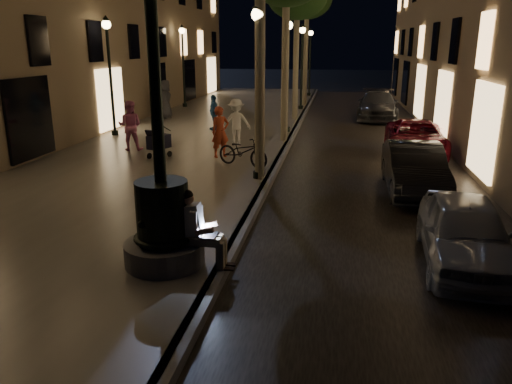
% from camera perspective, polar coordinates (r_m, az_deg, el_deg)
% --- Properties ---
extents(ground, '(120.00, 120.00, 0.00)m').
position_cam_1_polar(ground, '(21.17, 4.04, 5.90)').
color(ground, black).
rests_on(ground, ground).
extents(cobble_lane, '(6.00, 45.00, 0.02)m').
position_cam_1_polar(cobble_lane, '(21.11, 12.21, 5.56)').
color(cobble_lane, black).
rests_on(cobble_lane, ground).
extents(promenade, '(8.00, 45.00, 0.20)m').
position_cam_1_polar(promenade, '(21.88, -6.51, 6.45)').
color(promenade, '#635E57').
rests_on(promenade, ground).
extents(curb_strip, '(0.25, 45.00, 0.20)m').
position_cam_1_polar(curb_strip, '(21.15, 4.04, 6.16)').
color(curb_strip, '#59595B').
rests_on(curb_strip, ground).
extents(fountain_lamppost, '(1.40, 1.40, 5.21)m').
position_cam_1_polar(fountain_lamppost, '(8.68, -10.66, -1.89)').
color(fountain_lamppost, '#59595B').
rests_on(fountain_lamppost, promenade).
extents(seated_man_laptop, '(1.00, 0.34, 1.37)m').
position_cam_1_polar(seated_man_laptop, '(8.59, -6.70, -3.95)').
color(seated_man_laptop, gray).
rests_on(seated_man_laptop, promenade).
extents(lamp_curb_a, '(0.36, 0.36, 4.81)m').
position_cam_1_polar(lamp_curb_a, '(13.91, 0.24, 13.79)').
color(lamp_curb_a, black).
rests_on(lamp_curb_a, promenade).
extents(lamp_curb_b, '(0.36, 0.36, 4.81)m').
position_cam_1_polar(lamp_curb_b, '(21.84, 3.66, 14.78)').
color(lamp_curb_b, black).
rests_on(lamp_curb_b, promenade).
extents(lamp_curb_c, '(0.36, 0.36, 4.81)m').
position_cam_1_polar(lamp_curb_c, '(29.81, 5.27, 15.23)').
color(lamp_curb_c, black).
rests_on(lamp_curb_c, promenade).
extents(lamp_curb_d, '(0.36, 0.36, 4.81)m').
position_cam_1_polar(lamp_curb_d, '(37.79, 6.20, 15.48)').
color(lamp_curb_d, black).
rests_on(lamp_curb_d, promenade).
extents(lamp_left_b, '(0.36, 0.36, 4.81)m').
position_cam_1_polar(lamp_left_b, '(21.81, -16.43, 14.16)').
color(lamp_left_b, black).
rests_on(lamp_left_b, promenade).
extents(lamp_left_c, '(0.36, 0.36, 4.81)m').
position_cam_1_polar(lamp_left_c, '(31.14, -8.35, 15.18)').
color(lamp_left_c, black).
rests_on(lamp_left_c, promenade).
extents(stroller, '(0.70, 1.07, 1.09)m').
position_cam_1_polar(stroller, '(17.16, -11.07, 5.64)').
color(stroller, black).
rests_on(stroller, promenade).
extents(car_front, '(1.72, 3.78, 1.26)m').
position_cam_1_polar(car_front, '(9.87, 22.76, -4.23)').
color(car_front, '#A2A4A9').
rests_on(car_front, ground).
extents(car_second, '(1.43, 4.06, 1.33)m').
position_cam_1_polar(car_second, '(14.17, 17.62, 2.54)').
color(car_second, black).
rests_on(car_second, ground).
extents(car_third, '(2.29, 4.56, 1.24)m').
position_cam_1_polar(car_third, '(19.22, 17.75, 5.93)').
color(car_third, maroon).
rests_on(car_third, ground).
extents(car_rear, '(2.42, 5.21, 1.47)m').
position_cam_1_polar(car_rear, '(28.08, 13.75, 9.63)').
color(car_rear, '#313236').
rests_on(car_rear, ground).
extents(pedestrian_red, '(0.75, 0.70, 1.72)m').
position_cam_1_polar(pedestrian_red, '(16.97, -4.10, 6.86)').
color(pedestrian_red, '#BD4125').
rests_on(pedestrian_red, promenade).
extents(pedestrian_pink, '(0.95, 0.79, 1.78)m').
position_cam_1_polar(pedestrian_pink, '(18.61, -14.20, 7.36)').
color(pedestrian_pink, pink).
rests_on(pedestrian_pink, promenade).
extents(pedestrian_white, '(1.26, 0.97, 1.72)m').
position_cam_1_polar(pedestrian_white, '(19.19, -2.29, 8.03)').
color(pedestrian_white, white).
rests_on(pedestrian_white, promenade).
extents(pedestrian_blue, '(0.83, 0.97, 1.56)m').
position_cam_1_polar(pedestrian_blue, '(22.56, -4.85, 9.06)').
color(pedestrian_blue, '#234E80').
rests_on(pedestrian_blue, promenade).
extents(pedestrian_dark, '(0.94, 1.11, 1.93)m').
position_cam_1_polar(pedestrian_dark, '(26.59, -10.30, 10.41)').
color(pedestrian_dark, '#313136').
rests_on(pedestrian_dark, promenade).
extents(bicycle, '(1.93, 1.35, 0.96)m').
position_cam_1_polar(bicycle, '(15.67, -1.50, 4.68)').
color(bicycle, black).
rests_on(bicycle, promenade).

